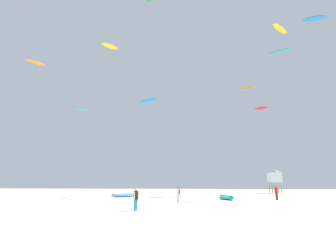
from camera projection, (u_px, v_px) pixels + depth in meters
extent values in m
plane|color=beige|center=(143.00, 221.00, 13.59)|extent=(120.00, 120.00, 0.00)
cylinder|color=teal|center=(136.00, 205.00, 18.48)|extent=(0.15, 0.15, 0.79)
cylinder|color=teal|center=(135.00, 205.00, 18.32)|extent=(0.15, 0.15, 0.79)
cylinder|color=black|center=(136.00, 195.00, 18.54)|extent=(0.36, 0.36, 0.59)
cylinder|color=tan|center=(138.00, 195.00, 18.72)|extent=(0.10, 0.10, 0.54)
cylinder|color=tan|center=(134.00, 196.00, 18.35)|extent=(0.10, 0.10, 0.54)
sphere|color=tan|center=(136.00, 189.00, 18.63)|extent=(0.21, 0.21, 0.21)
cylinder|color=silver|center=(179.00, 199.00, 25.33)|extent=(0.15, 0.15, 0.78)
cylinder|color=silver|center=(178.00, 199.00, 25.47)|extent=(0.15, 0.15, 0.78)
cylinder|color=silver|center=(178.00, 192.00, 25.54)|extent=(0.36, 0.36, 0.58)
cylinder|color=brown|center=(180.00, 192.00, 25.37)|extent=(0.10, 0.10, 0.54)
cylinder|color=brown|center=(177.00, 192.00, 25.71)|extent=(0.10, 0.10, 0.54)
sphere|color=brown|center=(178.00, 187.00, 25.63)|extent=(0.21, 0.21, 0.21)
cylinder|color=#2D2D33|center=(277.00, 197.00, 28.95)|extent=(0.14, 0.14, 0.76)
cylinder|color=#2D2D33|center=(276.00, 197.00, 28.87)|extent=(0.14, 0.14, 0.76)
cylinder|color=#B21E23|center=(276.00, 191.00, 29.05)|extent=(0.35, 0.35, 0.57)
cylinder|color=brown|center=(277.00, 191.00, 29.14)|extent=(0.10, 0.10, 0.53)
cylinder|color=brown|center=(275.00, 191.00, 28.94)|extent=(0.10, 0.10, 0.53)
sphere|color=brown|center=(276.00, 187.00, 29.13)|extent=(0.21, 0.21, 0.21)
ellipsoid|color=blue|center=(124.00, 195.00, 34.89)|extent=(3.57, 3.55, 0.45)
cylinder|color=#E5598C|center=(124.00, 194.00, 34.92)|extent=(2.69, 2.66, 0.17)
ellipsoid|color=#19B29E|center=(226.00, 198.00, 29.95)|extent=(2.10, 4.20, 0.50)
cylinder|color=#19B29E|center=(226.00, 196.00, 29.99)|extent=(1.07, 3.64, 0.18)
cylinder|color=#8C704C|center=(278.00, 188.00, 45.80)|extent=(0.14, 0.14, 1.90)
cylinder|color=#8C704C|center=(281.00, 188.00, 44.34)|extent=(0.14, 0.14, 1.90)
cylinder|color=#8C704C|center=(270.00, 188.00, 45.91)|extent=(0.14, 0.14, 1.90)
cylinder|color=#8C704C|center=(272.00, 188.00, 44.45)|extent=(0.14, 0.14, 1.90)
cube|color=silver|center=(274.00, 177.00, 45.51)|extent=(2.00, 2.00, 1.70)
pyramid|color=slate|center=(274.00, 171.00, 45.74)|extent=(2.30, 2.30, 0.55)
ellipsoid|color=yellow|center=(110.00, 46.00, 46.54)|extent=(2.99, 3.00, 0.60)
ellipsoid|color=blue|center=(149.00, 101.00, 35.21)|extent=(3.09, 2.35, 0.47)
ellipsoid|color=red|center=(261.00, 108.00, 55.23)|extent=(2.86, 2.04, 0.57)
ellipsoid|color=blue|center=(315.00, 18.00, 32.57)|extent=(3.02, 1.44, 0.44)
ellipsoid|color=#19B29E|center=(281.00, 51.00, 40.63)|extent=(3.74, 2.90, 0.74)
ellipsoid|color=orange|center=(247.00, 88.00, 50.46)|extent=(3.37, 2.42, 0.74)
ellipsoid|color=orange|center=(36.00, 63.00, 39.69)|extent=(2.69, 3.16, 0.43)
ellipsoid|color=yellow|center=(280.00, 29.00, 43.07)|extent=(3.89, 3.97, 0.71)
ellipsoid|color=#19B29E|center=(82.00, 110.00, 52.67)|extent=(2.43, 1.44, 0.39)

